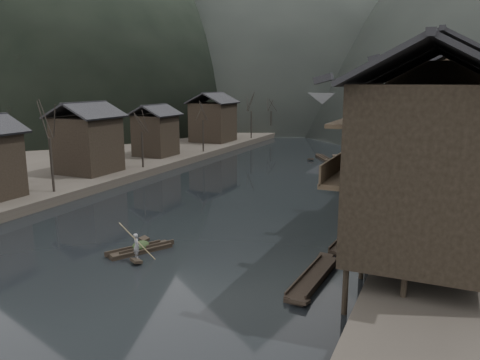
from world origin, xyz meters
The scene contains 12 objects.
water centered at (0.00, 0.00, 0.00)m, with size 300.00×300.00×0.00m, color black.
left_bank centered at (-35.00, 40.00, 0.60)m, with size 40.00×200.00×1.20m, color #2D2823.
stilt_houses centered at (17.28, 19.53, 9.00)m, with size 9.00×67.60×16.45m.
left_houses centered at (-20.50, 20.12, 5.66)m, with size 8.10×53.20×8.73m.
bare_trees centered at (-17.00, 22.72, 6.42)m, with size 3.77×72.30×7.54m.
moored_sampans centered at (11.94, 17.66, 0.20)m, with size 2.68×56.73×0.47m.
midriver_boats centered at (4.35, 42.31, 0.20)m, with size 9.26×17.28×0.45m.
stone_bridge centered at (0.00, 72.00, 5.11)m, with size 40.00×6.00×9.00m.
hero_sampan centered at (-0.50, -7.41, 0.20)m, with size 3.05×4.64×0.43m.
cargo_heap centered at (-0.61, -7.21, 0.75)m, with size 1.07×1.40×0.64m, color black.
boatman centered at (0.31, -8.89, 1.29)m, with size 0.63×0.41×1.72m, color slate.
bamboo_pole centered at (0.51, -8.89, 3.70)m, with size 0.06×0.06×3.87m, color #8C7A51.
Camera 1 is at (18.32, -32.47, 11.61)m, focal length 35.00 mm.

